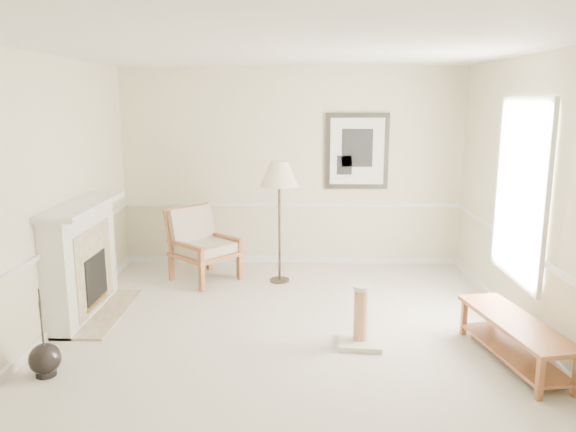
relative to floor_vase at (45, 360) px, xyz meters
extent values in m
plane|color=silver|center=(2.15, 0.88, -0.15)|extent=(5.50, 5.50, 0.00)
cube|color=beige|center=(2.15, 3.63, 1.30)|extent=(5.00, 0.04, 2.90)
cube|color=beige|center=(2.15, -1.87, 1.30)|extent=(5.00, 0.04, 2.90)
cube|color=beige|center=(-0.35, 0.88, 1.30)|extent=(0.04, 5.50, 2.90)
cube|color=beige|center=(4.65, 0.88, 1.30)|extent=(0.04, 5.50, 2.90)
cube|color=white|center=(2.15, 0.88, 2.75)|extent=(5.00, 5.50, 0.04)
cube|color=white|center=(2.15, 3.61, -0.10)|extent=(4.95, 0.04, 0.10)
cube|color=white|center=(2.15, 3.61, 0.75)|extent=(4.95, 0.04, 0.05)
cube|color=white|center=(4.61, 1.28, 1.35)|extent=(0.03, 1.20, 1.80)
cube|color=white|center=(4.60, 1.28, 1.35)|extent=(0.05, 1.34, 1.94)
cube|color=black|center=(3.10, 3.60, 1.55)|extent=(0.92, 0.04, 1.10)
cube|color=white|center=(3.10, 3.57, 1.55)|extent=(0.78, 0.01, 0.96)
cube|color=black|center=(3.10, 3.57, 1.60)|extent=(0.45, 0.01, 0.55)
cube|color=white|center=(-0.21, 1.48, 0.47)|extent=(0.28, 1.50, 1.25)
cube|color=white|center=(-0.16, 1.48, 1.13)|extent=(0.46, 1.64, 0.06)
cube|color=#C6B28E|center=(-0.06, 1.48, 0.40)|extent=(0.02, 1.05, 0.95)
cube|color=black|center=(-0.05, 1.48, 0.27)|extent=(0.02, 0.62, 0.58)
cube|color=#AD8839|center=(-0.05, 1.48, 0.01)|extent=(0.01, 0.66, 0.05)
cube|color=#C6B28E|center=(-0.05, 1.48, -0.14)|extent=(0.60, 1.50, 0.03)
sphere|color=black|center=(0.00, 0.00, 0.01)|extent=(0.28, 0.28, 0.28)
cylinder|color=black|center=(0.00, 0.00, -0.11)|extent=(0.18, 0.18, 0.08)
cylinder|color=black|center=(0.00, 0.00, 0.38)|extent=(0.07, 0.11, 0.45)
cylinder|color=black|center=(0.00, 0.00, 0.34)|extent=(0.08, 0.13, 0.37)
cylinder|color=black|center=(0.00, 0.00, 0.42)|extent=(0.04, 0.06, 0.53)
cube|color=brown|center=(1.01, 2.30, 0.05)|extent=(0.09, 0.09, 0.40)
cube|color=brown|center=(0.52, 2.74, 0.05)|extent=(0.09, 0.09, 0.40)
cube|color=brown|center=(1.45, 2.79, 0.05)|extent=(0.09, 0.09, 0.40)
cube|color=brown|center=(0.95, 3.23, 0.05)|extent=(0.09, 0.09, 0.40)
cube|color=brown|center=(0.98, 2.76, 0.22)|extent=(1.05, 1.05, 0.05)
cube|color=brown|center=(0.73, 2.99, 0.55)|extent=(0.62, 0.67, 0.58)
cube|color=brown|center=(0.76, 2.52, 0.40)|extent=(0.60, 0.54, 0.05)
cube|color=brown|center=(1.20, 3.01, 0.40)|extent=(0.60, 0.54, 0.05)
cube|color=white|center=(0.98, 2.76, 0.32)|extent=(0.96, 0.96, 0.13)
cube|color=white|center=(0.78, 2.95, 0.57)|extent=(0.61, 0.65, 0.52)
cylinder|color=black|center=(2.00, 2.72, -0.14)|extent=(0.27, 0.27, 0.03)
cylinder|color=black|center=(2.00, 2.72, 0.61)|extent=(0.03, 0.03, 1.48)
cone|color=beige|center=(2.00, 2.72, 1.33)|extent=(0.59, 0.59, 0.32)
cube|color=brown|center=(4.30, 0.37, 0.25)|extent=(0.70, 1.53, 0.04)
cube|color=brown|center=(4.30, 0.37, -0.05)|extent=(0.62, 1.41, 0.03)
cube|color=brown|center=(4.26, -0.32, 0.04)|extent=(0.06, 0.06, 0.38)
cube|color=brown|center=(4.01, 1.00, 0.04)|extent=(0.06, 0.06, 0.38)
cube|color=brown|center=(4.34, 1.06, 0.04)|extent=(0.06, 0.06, 0.38)
cube|color=white|center=(2.90, 0.73, -0.13)|extent=(0.48, 0.48, 0.05)
cylinder|color=tan|center=(2.90, 0.73, 0.16)|extent=(0.14, 0.14, 0.52)
cylinder|color=white|center=(2.90, 0.73, 0.45)|extent=(0.16, 0.16, 0.04)
camera|label=1|loc=(2.29, -4.60, 2.29)|focal=35.00mm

